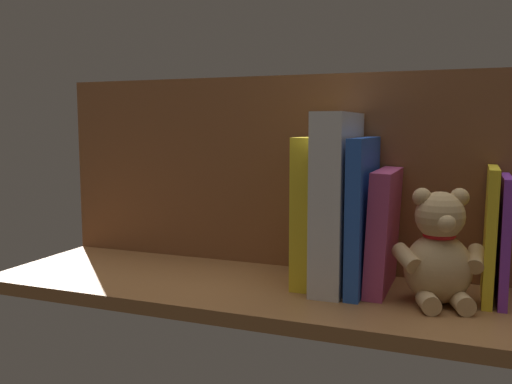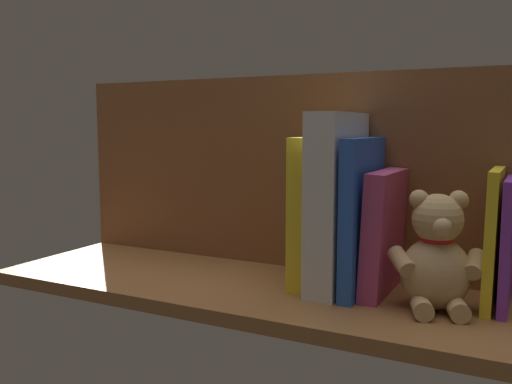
{
  "view_description": "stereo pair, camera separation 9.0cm",
  "coord_description": "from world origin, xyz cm",
  "views": [
    {
      "loc": [
        -32.78,
        83.25,
        25.97
      ],
      "look_at": [
        0.0,
        0.0,
        15.23
      ],
      "focal_mm": 38.75,
      "sensor_mm": 36.0,
      "label": 1
    },
    {
      "loc": [
        -40.97,
        79.54,
        25.97
      ],
      "look_at": [
        0.0,
        0.0,
        15.23
      ],
      "focal_mm": 38.75,
      "sensor_mm": 36.0,
      "label": 2
    }
  ],
  "objects": [
    {
      "name": "book_2",
      "position": [
        -20.1,
        -4.19,
        9.57
      ],
      "size": [
        3.8,
        15.37,
        19.25
      ],
      "primitive_type": "cube",
      "rotation": [
        0.0,
        -0.04,
        0.0
      ],
      "color": "#B23F72",
      "rests_on": "ground_plane"
    },
    {
      "name": "teddy_bear",
      "position": [
        -28.76,
        0.01,
        7.51
      ],
      "size": [
        13.16,
        12.89,
        17.05
      ],
      "rotation": [
        0.0,
        0.0,
        0.32
      ],
      "color": "tan",
      "rests_on": "ground_plane"
    },
    {
      "name": "ground_plane",
      "position": [
        0.0,
        0.0,
        -1.1
      ],
      "size": [
        90.58,
        30.56,
        2.2
      ],
      "primitive_type": "cube",
      "color": "brown"
    },
    {
      "name": "book_3",
      "position": [
        -16.9,
        -3.37,
        12.08
      ],
      "size": [
        2.28,
        17.02,
        24.16
      ],
      "primitive_type": "cube",
      "color": "blue",
      "rests_on": "ground_plane"
    },
    {
      "name": "book_4",
      "position": [
        -8.26,
        -4.43,
        12.09
      ],
      "size": [
        3.11,
        14.9,
        24.18
      ],
      "primitive_type": "cube",
      "color": "yellow",
      "rests_on": "ground_plane"
    },
    {
      "name": "book_0",
      "position": [
        -37.53,
        -5.19,
        9.35
      ],
      "size": [
        1.28,
        13.37,
        18.69
      ],
      "primitive_type": "cube",
      "color": "purple",
      "rests_on": "ground_plane"
    },
    {
      "name": "dictionary_thick_white",
      "position": [
        -12.79,
        -3.14,
        14.03
      ],
      "size": [
        4.86,
        17.28,
        28.06
      ],
      "primitive_type": "cube",
      "color": "silver",
      "rests_on": "ground_plane"
    },
    {
      "name": "book_1",
      "position": [
        -35.62,
        -5.18,
        9.96
      ],
      "size": [
        1.69,
        13.41,
        19.93
      ],
      "primitive_type": "cube",
      "rotation": [
        0.0,
        -0.01,
        0.0
      ],
      "color": "yellow",
      "rests_on": "ground_plane"
    },
    {
      "name": "shelf_back_panel",
      "position": [
        0.0,
        -13.03,
        17.5
      ],
      "size": [
        90.58,
        1.5,
        35.0
      ],
      "primitive_type": "cube",
      "color": "brown",
      "rests_on": "ground_plane"
    }
  ]
}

